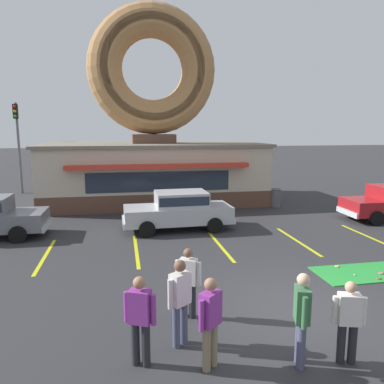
{
  "coord_description": "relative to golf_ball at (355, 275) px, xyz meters",
  "views": [
    {
      "loc": [
        -3.96,
        -7.59,
        4.17
      ],
      "look_at": [
        -1.59,
        5.0,
        2.0
      ],
      "focal_mm": 35.0,
      "sensor_mm": 36.0,
      "label": 1
    }
  ],
  "objects": [
    {
      "name": "parking_stripe_centre",
      "position": [
        -0.04,
        3.49,
        -0.05
      ],
      "size": [
        0.12,
        3.6,
        0.01
      ],
      "primitive_type": "cube",
      "color": "yellow",
      "rests_on": "ground"
    },
    {
      "name": "traffic_light_pole",
      "position": [
        -12.93,
        16.65,
        3.66
      ],
      "size": [
        0.28,
        0.47,
        5.8
      ],
      "color": "#595B60",
      "rests_on": "ground"
    },
    {
      "name": "pedestrian_hooded_kid",
      "position": [
        -6.22,
        -2.96,
        0.87
      ],
      "size": [
        0.55,
        0.38,
        1.67
      ],
      "color": "#232328",
      "rests_on": "ground"
    },
    {
      "name": "trash_bin",
      "position": [
        1.64,
        9.55,
        0.45
      ],
      "size": [
        0.57,
        0.57,
        0.97
      ],
      "color": "#51565B",
      "rests_on": "ground"
    },
    {
      "name": "donut_shop_building",
      "position": [
        -4.63,
        12.43,
        3.69
      ],
      "size": [
        12.3,
        6.75,
        10.96
      ],
      "color": "brown",
      "rests_on": "ground"
    },
    {
      "name": "putting_mat",
      "position": [
        0.98,
        0.16,
        -0.04
      ],
      "size": [
        3.93,
        1.43,
        0.03
      ],
      "primitive_type": "cube",
      "color": "green",
      "rests_on": "ground"
    },
    {
      "name": "parking_stripe_mid_right",
      "position": [
        2.96,
        3.49,
        -0.05
      ],
      "size": [
        0.12,
        3.6,
        0.01
      ],
      "primitive_type": "cube",
      "color": "yellow",
      "rests_on": "ground"
    },
    {
      "name": "pedestrian_beanie_man",
      "position": [
        -5.08,
        -1.41,
        0.83
      ],
      "size": [
        0.54,
        0.39,
        1.6
      ],
      "color": "#232328",
      "rests_on": "ground"
    },
    {
      "name": "mini_donut_near_left",
      "position": [
        0.82,
        -0.02,
        -0.0
      ],
      "size": [
        0.13,
        0.13,
        0.04
      ],
      "primitive_type": "torus",
      "color": "#D8667F",
      "rests_on": "putting_mat"
    },
    {
      "name": "pedestrian_clipboard_woman",
      "position": [
        -5.43,
        -2.47,
        0.92
      ],
      "size": [
        0.51,
        0.41,
        1.73
      ],
      "color": "#474C66",
      "rests_on": "ground"
    },
    {
      "name": "parking_stripe_left",
      "position": [
        -6.04,
        3.49,
        -0.05
      ],
      "size": [
        0.12,
        3.6,
        0.01
      ],
      "primitive_type": "cube",
      "color": "yellow",
      "rests_on": "ground"
    },
    {
      "name": "parking_stripe_mid_left",
      "position": [
        -3.04,
        3.49,
        -0.05
      ],
      "size": [
        0.12,
        3.6,
        0.01
      ],
      "primitive_type": "cube",
      "color": "yellow",
      "rests_on": "ground"
    },
    {
      "name": "mini_donut_mid_left",
      "position": [
        -0.11,
        0.71,
        -0.0
      ],
      "size": [
        0.13,
        0.13,
        0.04
      ],
      "primitive_type": "torus",
      "color": "#E5C666",
      "rests_on": "putting_mat"
    },
    {
      "name": "ground_plane",
      "position": [
        -2.49,
        -1.51,
        -0.05
      ],
      "size": [
        160.0,
        160.0,
        0.0
      ],
      "primitive_type": "plane",
      "color": "#2D2D30"
    },
    {
      "name": "pedestrian_blue_sweater_man",
      "position": [
        -5.03,
        -3.26,
        0.88
      ],
      "size": [
        0.48,
        0.43,
        1.67
      ],
      "color": "#7F7056",
      "rests_on": "ground"
    },
    {
      "name": "golf_ball",
      "position": [
        0.0,
        0.0,
        0.0
      ],
      "size": [
        0.04,
        0.04,
        0.04
      ],
      "primitive_type": "sphere",
      "color": "white",
      "rests_on": "putting_mat"
    },
    {
      "name": "parking_stripe_far_left",
      "position": [
        -9.04,
        3.49,
        -0.05
      ],
      "size": [
        0.12,
        3.6,
        0.01
      ],
      "primitive_type": "cube",
      "color": "yellow",
      "rests_on": "ground"
    },
    {
      "name": "pedestrian_leather_jacket_man",
      "position": [
        -2.58,
        -3.57,
        0.8
      ],
      "size": [
        0.58,
        0.33,
        1.55
      ],
      "color": "#232328",
      "rests_on": "ground"
    },
    {
      "name": "mini_donut_far_left",
      "position": [
        0.51,
        -0.34,
        -0.0
      ],
      "size": [
        0.13,
        0.13,
        0.04
      ],
      "primitive_type": "torus",
      "color": "brown",
      "rests_on": "putting_mat"
    },
    {
      "name": "pedestrian_crossing_woman",
      "position": [
        -3.44,
        -3.48,
        0.91
      ],
      "size": [
        0.34,
        0.57,
        1.72
      ],
      "color": "#474C66",
      "rests_on": "ground"
    },
    {
      "name": "car_silver",
      "position": [
        -4.16,
        5.97,
        0.82
      ],
      "size": [
        4.6,
        2.06,
        1.6
      ],
      "color": "#B2B5BA",
      "rests_on": "ground"
    }
  ]
}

